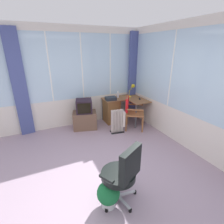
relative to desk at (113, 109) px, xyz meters
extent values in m
cube|color=gray|center=(-1.23, -2.08, -0.42)|extent=(5.21, 5.78, 0.06)
cube|color=silver|center=(-1.23, 0.34, 0.00)|extent=(4.21, 0.06, 0.79)
cube|color=silver|center=(-1.23, 0.34, 1.25)|extent=(4.13, 0.06, 1.71)
cube|color=silver|center=(-1.23, 0.34, 2.20)|extent=(4.21, 0.06, 0.18)
cube|color=white|center=(-2.49, 0.34, 1.25)|extent=(0.04, 0.07, 1.71)
cube|color=white|center=(-1.65, 0.34, 1.25)|extent=(0.04, 0.07, 1.71)
cube|color=white|center=(-0.80, 0.34, 1.25)|extent=(0.04, 0.07, 1.71)
cube|color=white|center=(0.04, 0.34, 1.25)|extent=(0.04, 0.07, 1.71)
cube|color=silver|center=(0.91, -2.08, 0.00)|extent=(0.06, 4.78, 0.79)
cube|color=silver|center=(0.91, -2.08, 1.25)|extent=(0.06, 4.68, 1.71)
cube|color=silver|center=(0.91, -2.08, 2.20)|extent=(0.06, 4.78, 0.18)
cube|color=white|center=(0.91, -1.29, 1.25)|extent=(0.07, 0.04, 1.71)
cube|color=#45508C|center=(-2.38, 0.26, 0.90)|extent=(0.33, 0.10, 2.58)
cube|color=#45508C|center=(0.78, 0.21, 0.90)|extent=(0.33, 0.11, 2.58)
cube|color=brown|center=(0.28, 0.02, 0.32)|extent=(1.15, 0.52, 0.02)
cube|color=brown|center=(0.60, -0.48, 0.32)|extent=(0.52, 0.47, 0.02)
cube|color=brown|center=(-0.06, 0.02, -0.05)|extent=(0.40, 0.48, 0.69)
cylinder|color=#4C4C51|center=(0.38, -0.67, -0.04)|extent=(0.04, 0.04, 0.70)
cylinder|color=#4C4C51|center=(-0.25, 0.24, -0.04)|extent=(0.04, 0.04, 0.70)
cylinder|color=yellow|center=(0.54, 0.01, 0.34)|extent=(0.13, 0.13, 0.02)
cylinder|color=yellow|center=(0.54, 0.01, 0.44)|extent=(0.02, 0.02, 0.19)
cylinder|color=yellow|center=(0.59, -0.02, 0.63)|extent=(0.04, 0.09, 0.18)
cone|color=yellow|center=(0.64, -0.06, 0.67)|extent=(0.14, 0.14, 0.12)
cube|color=black|center=(0.70, -0.33, 0.34)|extent=(0.11, 0.15, 0.02)
cylinder|color=silver|center=(0.19, 0.09, 0.41)|extent=(0.06, 0.06, 0.16)
cone|color=white|center=(0.19, 0.09, 0.52)|extent=(0.06, 0.06, 0.06)
cube|color=#212831|center=(-0.11, -0.06, 0.37)|extent=(0.32, 0.26, 0.09)
cylinder|color=brown|center=(0.40, -0.98, -0.18)|extent=(0.04, 0.04, 0.43)
cylinder|color=brown|center=(0.64, -0.61, -0.18)|extent=(0.04, 0.04, 0.43)
cylinder|color=brown|center=(0.03, -0.73, -0.18)|extent=(0.04, 0.04, 0.43)
cylinder|color=brown|center=(0.28, -0.37, -0.18)|extent=(0.04, 0.04, 0.43)
cube|color=brown|center=(0.34, -0.67, 0.06)|extent=(0.67, 0.67, 0.04)
cube|color=brown|center=(0.16, -0.55, 0.30)|extent=(0.27, 0.38, 0.44)
cube|color=red|center=(0.16, -0.55, 0.32)|extent=(0.30, 0.41, 0.37)
cube|color=brown|center=(0.22, -0.85, 0.24)|extent=(0.38, 0.27, 0.03)
cube|color=brown|center=(0.46, -0.49, 0.24)|extent=(0.38, 0.27, 0.03)
cube|color=#B7B7BF|center=(-1.27, -2.67, -0.35)|extent=(0.26, 0.17, 0.02)
cylinder|color=black|center=(-1.39, -2.73, -0.37)|extent=(0.05, 0.05, 0.05)
cube|color=#B7B7BF|center=(-1.12, -2.74, -0.35)|extent=(0.09, 0.28, 0.02)
cylinder|color=black|center=(-1.10, -2.87, -0.37)|extent=(0.05, 0.05, 0.05)
cube|color=#B7B7BF|center=(-1.01, -2.62, -0.35)|extent=(0.28, 0.07, 0.02)
cylinder|color=black|center=(-0.87, -2.64, -0.37)|extent=(0.05, 0.05, 0.05)
cube|color=#B7B7BF|center=(-1.09, -2.47, -0.35)|extent=(0.15, 0.27, 0.02)
cylinder|color=black|center=(-1.03, -2.35, -0.37)|extent=(0.05, 0.05, 0.05)
cube|color=#B7B7BF|center=(-1.25, -2.50, -0.35)|extent=(0.23, 0.22, 0.02)
cylinder|color=black|center=(-1.35, -2.41, -0.37)|extent=(0.05, 0.05, 0.05)
cylinder|color=#B7B7BF|center=(-1.15, -2.60, -0.16)|extent=(0.05, 0.05, 0.34)
cylinder|color=black|center=(-1.15, -2.60, 0.05)|extent=(0.50, 0.50, 0.09)
cube|color=black|center=(-1.06, -2.76, 0.32)|extent=(0.42, 0.28, 0.46)
cube|color=black|center=(-0.91, -2.47, 0.18)|extent=(0.15, 0.22, 0.04)
cube|color=black|center=(-1.38, -2.73, 0.18)|extent=(0.15, 0.22, 0.04)
cube|color=brown|center=(-0.92, -0.07, -0.15)|extent=(0.73, 0.59, 0.48)
cube|color=black|center=(-0.92, -0.07, 0.26)|extent=(0.51, 0.49, 0.36)
cube|color=black|center=(-0.97, -0.27, 0.26)|extent=(0.33, 0.10, 0.28)
cube|color=silver|center=(-0.36, -0.67, -0.06)|extent=(0.03, 0.10, 0.61)
cube|color=silver|center=(-0.32, -0.67, -0.06)|extent=(0.03, 0.10, 0.61)
cube|color=silver|center=(-0.28, -0.68, -0.06)|extent=(0.03, 0.10, 0.61)
cube|color=silver|center=(-0.23, -0.69, -0.06)|extent=(0.03, 0.10, 0.61)
cube|color=silver|center=(-0.19, -0.69, -0.06)|extent=(0.03, 0.10, 0.61)
cube|color=silver|center=(-0.15, -0.70, -0.06)|extent=(0.03, 0.10, 0.61)
cube|color=silver|center=(-0.11, -0.70, -0.06)|extent=(0.03, 0.10, 0.61)
cube|color=silver|center=(-0.07, -0.71, -0.06)|extent=(0.03, 0.10, 0.61)
cube|color=black|center=(-0.22, -0.76, -0.38)|extent=(0.35, 0.08, 0.03)
cube|color=black|center=(-0.20, -0.62, -0.38)|extent=(0.35, 0.08, 0.03)
cube|color=silver|center=(-0.03, -0.71, -0.03)|extent=(0.06, 0.10, 0.43)
cylinder|color=silver|center=(-1.33, -2.65, -0.34)|extent=(0.20, 0.20, 0.11)
sphere|color=#196735|center=(-1.33, -2.65, -0.16)|extent=(0.33, 0.33, 0.33)
camera|label=1|loc=(-2.03, -4.29, 1.74)|focal=26.88mm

